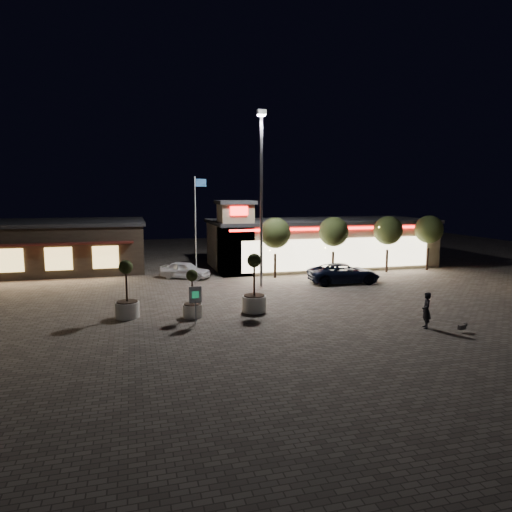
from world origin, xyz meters
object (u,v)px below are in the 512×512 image
object	(u,v)px
pickup_truck	(344,273)
valet_sign	(195,298)
white_sedan	(185,270)
planter_mid	(192,303)
planter_left	(127,300)
pedestrian	(426,310)

from	to	relation	value
pickup_truck	valet_sign	xyz separation A→B (m)	(-12.18, -7.92, 0.63)
pickup_truck	white_sedan	size ratio (longest dim) A/B	1.34
pickup_truck	planter_mid	distance (m)	13.81
valet_sign	planter_mid	bearing A→B (deg)	89.40
planter_left	planter_mid	distance (m)	3.51
planter_mid	pickup_truck	bearing A→B (deg)	28.22
pedestrian	valet_sign	bearing A→B (deg)	-87.88
white_sedan	pedestrian	distance (m)	19.43
pedestrian	pickup_truck	bearing A→B (deg)	-165.09
white_sedan	pickup_truck	bearing A→B (deg)	-81.91
planter_left	planter_mid	xyz separation A→B (m)	(3.41, -0.82, -0.17)
pedestrian	planter_mid	xyz separation A→B (m)	(-10.95, 5.11, -0.10)
pickup_truck	pedestrian	world-z (taller)	pedestrian
pedestrian	valet_sign	size ratio (longest dim) A/B	0.92
pickup_truck	planter_left	xyz separation A→B (m)	(-15.58, -5.71, 0.23)
planter_mid	valet_sign	distance (m)	1.50
pickup_truck	planter_mid	size ratio (longest dim) A/B	2.05
valet_sign	pickup_truck	bearing A→B (deg)	33.01
white_sedan	valet_sign	xyz separation A→B (m)	(-0.94, -12.91, 0.70)
white_sedan	pedestrian	bearing A→B (deg)	-116.91
pickup_truck	planter_left	size ratio (longest dim) A/B	1.70
pickup_truck	planter_left	world-z (taller)	planter_left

